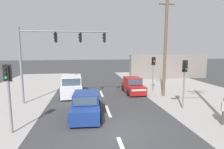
{
  "coord_description": "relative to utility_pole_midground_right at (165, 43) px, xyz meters",
  "views": [
    {
      "loc": [
        -1.53,
        -8.74,
        4.25
      ],
      "look_at": [
        0.43,
        4.0,
        2.46
      ],
      "focal_mm": 28.0,
      "sensor_mm": 36.0,
      "label": 1
    }
  ],
  "objects": [
    {
      "name": "pedestrian_at_kerb",
      "position": [
        0.61,
        -6.53,
        -3.98
      ],
      "size": [
        0.52,
        0.35,
        1.63
      ],
      "color": "#47423D",
      "rests_on": "ground"
    },
    {
      "name": "traffic_signal_mast",
      "position": [
        -9.74,
        -0.61,
        -0.56
      ],
      "size": [
        6.89,
        0.57,
        6.0
      ],
      "color": "slate",
      "rests_on": "ground"
    },
    {
      "name": "shopfront_wall_far",
      "position": [
        5.36,
        9.74,
        -3.11
      ],
      "size": [
        12.0,
        1.0,
        3.6
      ],
      "primitive_type": "cube",
      "color": "gray",
      "rests_on": "ground"
    },
    {
      "name": "pedestal_signal_right_kerb",
      "position": [
        -0.19,
        -3.64,
        -2.49
      ],
      "size": [
        0.44,
        0.31,
        3.56
      ],
      "color": "slate",
      "rests_on": "ground"
    },
    {
      "name": "hatchback_oncoming_near",
      "position": [
        -2.46,
        1.7,
        -4.21
      ],
      "size": [
        1.82,
        3.66,
        1.53
      ],
      "color": "maroon",
      "rests_on": "ground"
    },
    {
      "name": "lane_dash_mid",
      "position": [
        -5.64,
        -3.26,
        -4.91
      ],
      "size": [
        0.2,
        2.4,
        0.01
      ],
      "primitive_type": "cube",
      "color": "silver",
      "rests_on": "ground"
    },
    {
      "name": "utility_pole_midground_right",
      "position": [
        0.0,
        0.0,
        0.0
      ],
      "size": [
        1.8,
        0.26,
        9.34
      ],
      "color": "brown",
      "rests_on": "ground"
    },
    {
      "name": "pedestal_signal_far_median",
      "position": [
        -0.22,
        2.05,
        -2.49
      ],
      "size": [
        0.44,
        0.3,
        3.56
      ],
      "color": "slate",
      "rests_on": "ground"
    },
    {
      "name": "suv_oncoming_mid",
      "position": [
        -8.48,
        1.71,
        -4.03
      ],
      "size": [
        2.23,
        4.62,
        1.9
      ],
      "color": "silver",
      "rests_on": "ground"
    },
    {
      "name": "pedestal_signal_left_kerb",
      "position": [
        -10.98,
        -5.81,
        -2.49
      ],
      "size": [
        0.44,
        0.31,
        3.56
      ],
      "color": "slate",
      "rests_on": "ground"
    },
    {
      "name": "sedan_crossing_left",
      "position": [
        -7.17,
        -3.87,
        -4.21
      ],
      "size": [
        2.08,
        4.33,
        1.56
      ],
      "color": "navy",
      "rests_on": "ground"
    },
    {
      "name": "ground_plane",
      "position": [
        -5.64,
        -6.26,
        -4.91
      ],
      "size": [
        140.0,
        140.0,
        0.0
      ],
      "primitive_type": "plane",
      "color": "#3A3A3D"
    },
    {
      "name": "lane_dash_far",
      "position": [
        -5.64,
        1.74,
        -4.91
      ],
      "size": [
        0.2,
        2.4,
        0.01
      ],
      "primitive_type": "cube",
      "color": "silver",
      "rests_on": "ground"
    }
  ]
}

